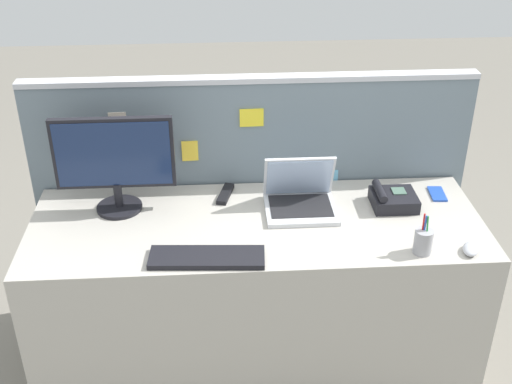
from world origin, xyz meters
TOP-DOWN VIEW (x-y plane):
  - ground_plane at (0.00, 0.00)m, footprint 10.00×10.00m
  - desk at (0.00, 0.00)m, footprint 1.92×0.69m
  - cubicle_divider at (-0.00, 0.38)m, footprint 2.02×0.08m
  - desktop_monitor at (-0.59, 0.16)m, footprint 0.51×0.20m
  - laptop at (0.20, 0.11)m, footprint 0.31×0.27m
  - desk_phone at (0.60, 0.10)m, footprint 0.19×0.17m
  - keyboard_main at (-0.21, -0.26)m, footprint 0.45×0.17m
  - computer_mouse_right_hand at (0.82, -0.27)m, footprint 0.09×0.12m
  - pen_cup at (0.63, -0.26)m, footprint 0.07×0.07m
  - cell_phone_blue_case at (0.83, 0.18)m, footprint 0.07×0.13m
  - tv_remote at (-0.13, 0.23)m, footprint 0.09×0.18m

SIDE VIEW (x-z plane):
  - ground_plane at x=0.00m, z-range 0.00..0.00m
  - desk at x=0.00m, z-range 0.00..0.73m
  - cubicle_divider at x=0.00m, z-range 0.00..1.24m
  - cell_phone_blue_case at x=0.83m, z-range 0.73..0.74m
  - tv_remote at x=-0.13m, z-range 0.73..0.75m
  - keyboard_main at x=-0.21m, z-range 0.73..0.75m
  - computer_mouse_right_hand at x=0.82m, z-range 0.73..0.76m
  - desk_phone at x=0.60m, z-range 0.72..0.81m
  - pen_cup at x=0.63m, z-range 0.70..0.87m
  - laptop at x=0.20m, z-range 0.67..0.90m
  - desktop_monitor at x=-0.59m, z-range 0.76..1.18m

